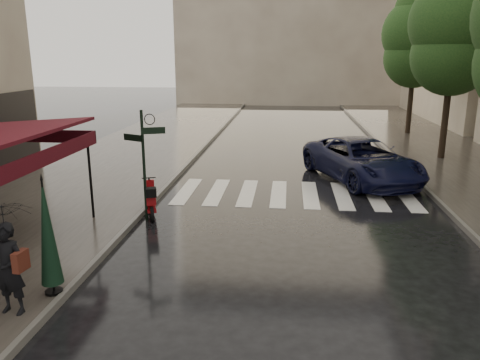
% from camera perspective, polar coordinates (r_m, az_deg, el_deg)
% --- Properties ---
extents(ground, '(120.00, 120.00, 0.00)m').
position_cam_1_polar(ground, '(10.54, -9.72, -10.53)').
color(ground, black).
rests_on(ground, ground).
extents(sidewalk_near, '(6.00, 60.00, 0.12)m').
position_cam_1_polar(sidewalk_near, '(22.78, -12.68, 3.30)').
color(sidewalk_near, '#38332D').
rests_on(sidewalk_near, ground).
extents(sidewalk_far, '(5.50, 60.00, 0.12)m').
position_cam_1_polar(sidewalk_far, '(22.88, 25.05, 2.31)').
color(sidewalk_far, '#38332D').
rests_on(sidewalk_far, ground).
extents(curb_near, '(0.12, 60.00, 0.16)m').
position_cam_1_polar(curb_near, '(22.00, -5.11, 3.24)').
color(curb_near, '#595651').
rests_on(curb_near, ground).
extents(curb_far, '(0.12, 60.00, 0.16)m').
position_cam_1_polar(curb_far, '(22.12, 18.19, 2.61)').
color(curb_far, '#595651').
rests_on(curb_far, ground).
extents(crosswalk, '(7.85, 3.20, 0.01)m').
position_cam_1_polar(crosswalk, '(15.80, 6.64, -1.70)').
color(crosswalk, silver).
rests_on(crosswalk, ground).
extents(signpost, '(1.17, 0.29, 3.10)m').
position_cam_1_polar(signpost, '(13.03, -11.65, 2.82)').
color(signpost, black).
rests_on(signpost, ground).
extents(tree_mid, '(3.80, 3.80, 8.34)m').
position_cam_1_polar(tree_mid, '(22.24, 24.76, 16.42)').
color(tree_mid, black).
rests_on(tree_mid, sidewalk_far).
extents(tree_far, '(3.80, 3.80, 8.16)m').
position_cam_1_polar(tree_far, '(29.02, 20.68, 15.87)').
color(tree_far, black).
rests_on(tree_far, sidewalk_far).
extents(pedestrian_with_umbrella, '(1.08, 1.10, 2.45)m').
position_cam_1_polar(pedestrian_with_umbrella, '(8.80, -26.91, -4.91)').
color(pedestrian_with_umbrella, black).
rests_on(pedestrian_with_umbrella, sidewalk_near).
extents(scooter, '(0.72, 1.48, 1.01)m').
position_cam_1_polar(scooter, '(13.70, -10.83, -2.44)').
color(scooter, black).
rests_on(scooter, ground).
extents(parked_car, '(4.51, 6.13, 1.55)m').
position_cam_1_polar(parked_car, '(17.84, 14.62, 2.38)').
color(parked_car, black).
rests_on(parked_car, ground).
extents(parasol_front, '(0.41, 0.41, 2.28)m').
position_cam_1_polar(parasol_front, '(9.34, -22.43, -5.92)').
color(parasol_front, black).
rests_on(parasol_front, sidewalk_near).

